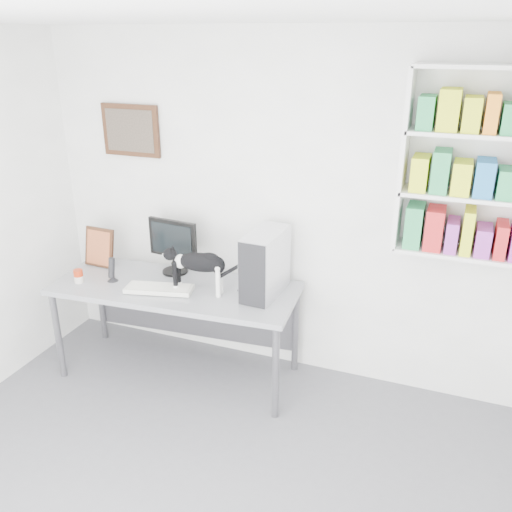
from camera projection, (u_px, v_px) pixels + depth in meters
name	position (u px, v px, depth m)	size (l,w,h in m)	color
room	(144.00, 333.00, 2.50)	(4.01, 4.01, 2.70)	#5D5C62
bookshelf	(484.00, 166.00, 3.44)	(1.03, 0.28, 1.24)	silver
wall_art	(131.00, 130.00, 4.42)	(0.52, 0.04, 0.42)	#4B2B18
desk	(178.00, 330.00, 4.39)	(1.92, 0.75, 0.80)	gray
monitor	(174.00, 246.00, 4.40)	(0.44, 0.21, 0.47)	black
keyboard	(159.00, 289.00, 4.15)	(0.51, 0.20, 0.04)	beige
pc_tower	(265.00, 263.00, 4.03)	(0.22, 0.49, 0.49)	silver
speaker	(112.00, 269.00, 4.29)	(0.09, 0.09, 0.20)	black
leaning_print	(99.00, 247.00, 4.56)	(0.28, 0.11, 0.34)	#4B2B18
soup_can	(79.00, 276.00, 4.29)	(0.07, 0.07, 0.11)	#B22C0F
cat	(199.00, 272.00, 4.07)	(0.55, 0.15, 0.34)	black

